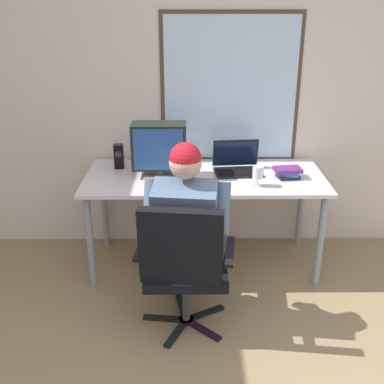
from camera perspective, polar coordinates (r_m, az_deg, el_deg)
wall_rear at (r=3.82m, az=4.98°, el=13.43°), size 5.44×0.08×2.79m
desk at (r=3.57m, az=1.50°, el=0.84°), size 1.77×0.76×0.75m
office_chair at (r=2.88m, az=-0.99°, el=-8.29°), size 0.63×0.58×0.91m
person_seated at (r=3.05m, az=-0.46°, el=-4.02°), size 0.55×0.82×1.21m
crt_monitor at (r=3.47m, az=-3.96°, el=5.39°), size 0.39×0.20×0.40m
laptop at (r=3.63m, az=5.39°, el=3.44°), size 0.37×0.30×0.23m
wine_glass at (r=3.34m, az=7.89°, el=2.23°), size 0.08×0.08×0.15m
desk_speaker at (r=3.70m, az=-8.73°, el=4.24°), size 0.08×0.08×0.19m
book_stack at (r=3.55m, az=11.37°, el=2.30°), size 0.21×0.15×0.08m
cd_case at (r=3.38m, az=1.81°, el=1.04°), size 0.18×0.17×0.01m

